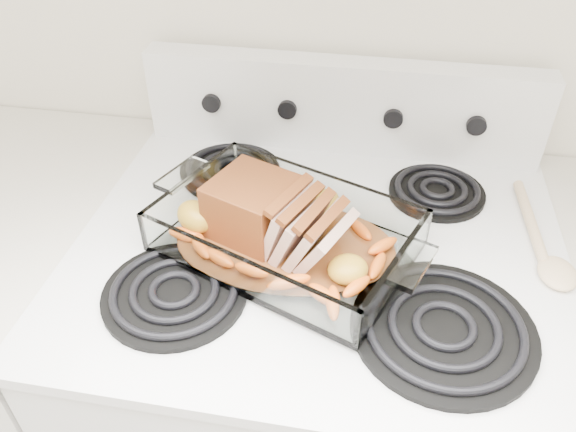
% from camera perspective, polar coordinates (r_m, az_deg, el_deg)
% --- Properties ---
extents(electric_range, '(0.78, 0.70, 1.12)m').
position_cam_1_polar(electric_range, '(1.26, 2.48, -18.15)').
color(electric_range, white).
rests_on(electric_range, ground).
extents(counter_left, '(0.58, 0.68, 0.93)m').
position_cam_1_polar(counter_left, '(1.47, -25.00, -13.08)').
color(counter_left, white).
rests_on(counter_left, ground).
extents(baking_dish, '(0.37, 0.24, 0.07)m').
position_cam_1_polar(baking_dish, '(0.87, -0.23, -2.29)').
color(baking_dish, white).
rests_on(baking_dish, electric_range).
extents(pork_roast, '(0.22, 0.12, 0.10)m').
position_cam_1_polar(pork_roast, '(0.85, -2.31, -0.29)').
color(pork_roast, brown).
rests_on(pork_roast, baking_dish).
extents(roast_vegetables, '(0.37, 0.20, 0.04)m').
position_cam_1_polar(roast_vegetables, '(0.89, -0.06, -0.28)').
color(roast_vegetables, orange).
rests_on(roast_vegetables, baking_dish).
extents(wooden_spoon, '(0.06, 0.27, 0.02)m').
position_cam_1_polar(wooden_spoon, '(0.97, 24.65, -3.05)').
color(wooden_spoon, beige).
rests_on(wooden_spoon, electric_range).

